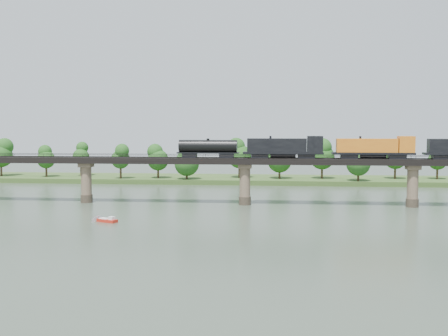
{
  "coord_description": "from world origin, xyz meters",
  "views": [
    {
      "loc": [
        8.15,
        -106.42,
        19.67
      ],
      "look_at": [
        -5.14,
        30.0,
        9.0
      ],
      "focal_mm": 45.0,
      "sensor_mm": 36.0,
      "label": 1
    }
  ],
  "objects": [
    {
      "name": "bridge_superstructure",
      "position": [
        0.0,
        30.0,
        11.79
      ],
      "size": [
        220.0,
        4.9,
        0.75
      ],
      "color": "black",
      "rests_on": "bridge"
    },
    {
      "name": "motorboat",
      "position": [
        -26.12,
        2.68,
        0.42
      ],
      "size": [
        4.61,
        3.24,
        1.22
      ],
      "rotation": [
        0.0,
        0.0,
        -0.43
      ],
      "color": "red",
      "rests_on": "ground"
    },
    {
      "name": "bridge",
      "position": [
        0.0,
        30.0,
        5.46
      ],
      "size": [
        236.0,
        30.0,
        11.5
      ],
      "color": "#473A2D",
      "rests_on": "ground"
    },
    {
      "name": "ground",
      "position": [
        0.0,
        0.0,
        0.0
      ],
      "size": [
        400.0,
        400.0,
        0.0
      ],
      "primitive_type": "plane",
      "color": "#334133",
      "rests_on": "ground"
    },
    {
      "name": "freight_train",
      "position": [
        23.66,
        30.0,
        14.08
      ],
      "size": [
        78.38,
        3.05,
        5.39
      ],
      "color": "black",
      "rests_on": "bridge"
    },
    {
      "name": "far_treeline",
      "position": [
        -8.21,
        80.52,
        8.83
      ],
      "size": [
        289.06,
        17.54,
        13.6
      ],
      "color": "#382619",
      "rests_on": "far_bank"
    },
    {
      "name": "far_bank",
      "position": [
        0.0,
        85.0,
        0.8
      ],
      "size": [
        300.0,
        24.0,
        1.6
      ],
      "primitive_type": "cube",
      "color": "#304C1E",
      "rests_on": "ground"
    }
  ]
}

